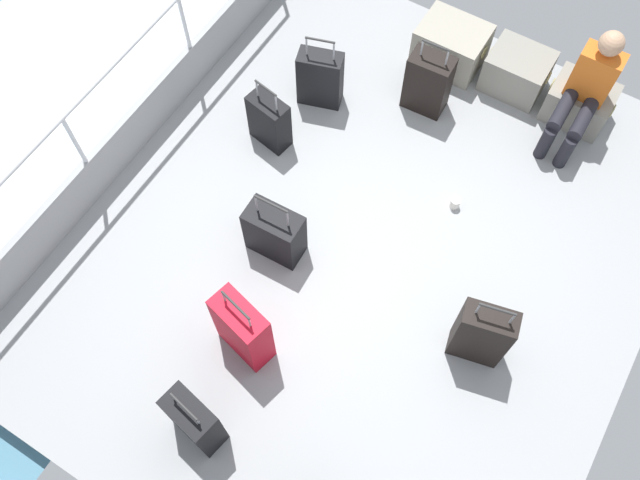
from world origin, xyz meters
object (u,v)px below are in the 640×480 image
(cargo_crate_0, at_px, (451,45))
(suitcase_2, at_px, (320,78))
(suitcase_1, at_px, (243,329))
(suitcase_3, at_px, (428,83))
(suitcase_0, at_px, (482,334))
(suitcase_4, at_px, (269,121))
(cargo_crate_1, at_px, (517,71))
(passenger_seated, at_px, (587,89))
(cargo_crate_2, at_px, (579,103))
(suitcase_7, at_px, (275,233))
(suitcase_6, at_px, (195,421))
(paper_cup, at_px, (455,203))

(cargo_crate_0, relative_size, suitcase_2, 0.84)
(suitcase_1, height_order, suitcase_3, suitcase_1)
(suitcase_0, bearing_deg, suitcase_4, 160.69)
(cargo_crate_1, relative_size, suitcase_2, 0.75)
(passenger_seated, bearing_deg, cargo_crate_2, 90.00)
(suitcase_4, bearing_deg, cargo_crate_2, 36.75)
(suitcase_3, distance_m, suitcase_7, 1.94)
(cargo_crate_0, distance_m, suitcase_7, 2.50)
(suitcase_2, relative_size, suitcase_6, 1.06)
(passenger_seated, height_order, paper_cup, passenger_seated)
(suitcase_7, bearing_deg, suitcase_6, -77.57)
(suitcase_2, distance_m, suitcase_4, 0.62)
(cargo_crate_1, height_order, suitcase_1, suitcase_1)
(passenger_seated, relative_size, suitcase_3, 1.37)
(passenger_seated, height_order, suitcase_4, passenger_seated)
(suitcase_1, distance_m, suitcase_7, 0.85)
(suitcase_1, xyz_separation_m, paper_cup, (0.81, 1.90, -0.29))
(cargo_crate_0, height_order, passenger_seated, passenger_seated)
(cargo_crate_2, bearing_deg, suitcase_3, -153.83)
(cargo_crate_0, bearing_deg, cargo_crate_1, 3.90)
(suitcase_2, bearing_deg, suitcase_4, -103.10)
(cargo_crate_1, xyz_separation_m, paper_cup, (0.11, -1.43, -0.14))
(suitcase_2, height_order, paper_cup, suitcase_2)
(cargo_crate_0, height_order, cargo_crate_2, cargo_crate_0)
(cargo_crate_1, xyz_separation_m, suitcase_3, (-0.60, -0.62, 0.11))
(cargo_crate_1, xyz_separation_m, suitcase_1, (-0.69, -3.33, 0.15))
(passenger_seated, distance_m, paper_cup, 1.41)
(cargo_crate_1, xyz_separation_m, suitcase_7, (-0.95, -2.52, 0.06))
(suitcase_2, xyz_separation_m, suitcase_6, (0.81, -2.97, 0.02))
(suitcase_7, bearing_deg, cargo_crate_1, 69.37)
(suitcase_3, height_order, suitcase_6, suitcase_3)
(cargo_crate_2, xyz_separation_m, paper_cup, (-0.49, -1.40, -0.13))
(cargo_crate_1, height_order, suitcase_3, suitcase_3)
(cargo_crate_0, distance_m, suitcase_4, 1.86)
(suitcase_2, distance_m, paper_cup, 1.61)
(cargo_crate_1, relative_size, suitcase_6, 0.79)
(cargo_crate_2, bearing_deg, cargo_crate_0, -179.20)
(cargo_crate_1, bearing_deg, suitcase_1, -101.78)
(passenger_seated, relative_size, suitcase_1, 1.28)
(cargo_crate_0, bearing_deg, passenger_seated, -7.31)
(suitcase_0, xyz_separation_m, suitcase_7, (-1.73, -0.05, -0.09))
(suitcase_6, bearing_deg, cargo_crate_1, 81.25)
(cargo_crate_1, bearing_deg, cargo_crate_2, -2.46)
(cargo_crate_0, bearing_deg, suitcase_7, -97.15)
(cargo_crate_0, xyz_separation_m, suitcase_4, (-0.93, -1.61, 0.05))
(suitcase_1, bearing_deg, passenger_seated, 67.36)
(cargo_crate_1, bearing_deg, suitcase_3, -133.95)
(suitcase_1, relative_size, suitcase_2, 1.08)
(cargo_crate_1, distance_m, suitcase_1, 3.40)
(cargo_crate_0, relative_size, suitcase_7, 0.90)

